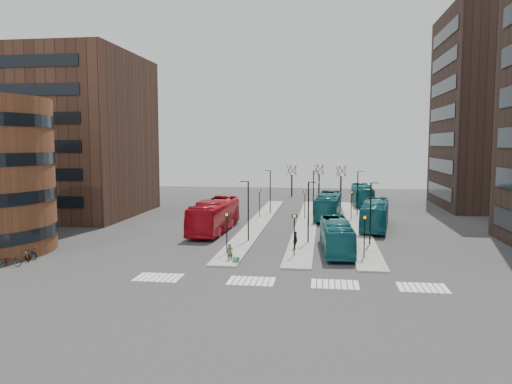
# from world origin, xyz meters

# --- Properties ---
(ground) EXTENTS (160.00, 160.00, 0.00)m
(ground) POSITION_xyz_m (0.00, 0.00, 0.00)
(ground) COLOR #2D2D30
(ground) RESTS_ON ground
(island_left) EXTENTS (2.50, 45.00, 0.15)m
(island_left) POSITION_xyz_m (-4.00, 30.00, 0.07)
(island_left) COLOR gray
(island_left) RESTS_ON ground
(island_mid) EXTENTS (2.50, 45.00, 0.15)m
(island_mid) POSITION_xyz_m (2.00, 30.00, 0.07)
(island_mid) COLOR gray
(island_mid) RESTS_ON ground
(island_right) EXTENTS (2.50, 45.00, 0.15)m
(island_right) POSITION_xyz_m (8.00, 30.00, 0.07)
(island_right) COLOR gray
(island_right) RESTS_ON ground
(suitcase) EXTENTS (0.56, 0.52, 0.57)m
(suitcase) POSITION_xyz_m (-3.04, 8.98, 0.29)
(suitcase) COLOR #1A4092
(suitcase) RESTS_ON ground
(red_bus) EXTENTS (3.48, 13.07, 3.61)m
(red_bus) POSITION_xyz_m (-8.11, 23.45, 1.81)
(red_bus) COLOR #B10D1A
(red_bus) RESTS_ON ground
(teal_bus_a) EXTENTS (3.13, 10.66, 2.93)m
(teal_bus_a) POSITION_xyz_m (5.29, 14.76, 1.47)
(teal_bus_a) COLOR #145C66
(teal_bus_a) RESTS_ON ground
(teal_bus_b) EXTENTS (3.71, 12.21, 3.35)m
(teal_bus_b) POSITION_xyz_m (4.64, 35.26, 1.68)
(teal_bus_b) COLOR #145E67
(teal_bus_b) RESTS_ON ground
(teal_bus_c) EXTENTS (4.42, 12.16, 3.31)m
(teal_bus_c) POSITION_xyz_m (10.00, 27.88, 1.65)
(teal_bus_c) COLOR #15616B
(teal_bus_c) RESTS_ON ground
(teal_bus_d) EXTENTS (2.91, 11.90, 3.31)m
(teal_bus_d) POSITION_xyz_m (10.10, 50.06, 1.65)
(teal_bus_d) COLOR #146364
(teal_bus_d) RESTS_ON ground
(traveller) EXTENTS (0.65, 0.58, 1.51)m
(traveller) POSITION_xyz_m (-3.67, 9.70, 0.75)
(traveller) COLOR #4F5030
(traveller) RESTS_ON ground
(commuter_a) EXTENTS (0.89, 0.71, 1.76)m
(commuter_a) POSITION_xyz_m (-8.08, 19.98, 0.88)
(commuter_a) COLOR black
(commuter_a) RESTS_ON ground
(commuter_b) EXTENTS (0.54, 1.08, 1.77)m
(commuter_b) POSITION_xyz_m (1.52, 14.88, 0.88)
(commuter_b) COLOR black
(commuter_b) RESTS_ON ground
(commuter_c) EXTENTS (0.69, 1.17, 1.79)m
(commuter_c) POSITION_xyz_m (4.80, 16.87, 0.89)
(commuter_c) COLOR black
(commuter_c) RESTS_ON ground
(bicycle_near) EXTENTS (1.85, 0.81, 0.94)m
(bicycle_near) POSITION_xyz_m (-21.00, 5.58, 0.47)
(bicycle_near) COLOR gray
(bicycle_near) RESTS_ON ground
(bicycle_mid) EXTENTS (1.80, 1.10, 1.05)m
(bicycle_mid) POSITION_xyz_m (-21.00, 7.35, 0.52)
(bicycle_mid) COLOR gray
(bicycle_mid) RESTS_ON ground
(bicycle_far) EXTENTS (2.02, 1.41, 1.01)m
(bicycle_far) POSITION_xyz_m (-21.00, 8.26, 0.50)
(bicycle_far) COLOR gray
(bicycle_far) RESTS_ON ground
(crosswalk_stripes) EXTENTS (22.35, 2.40, 0.01)m
(crosswalk_stripes) POSITION_xyz_m (1.75, 4.00, 0.01)
(crosswalk_stripes) COLOR silver
(crosswalk_stripes) RESTS_ON ground
(office_block) EXTENTS (25.00, 20.12, 22.00)m
(office_block) POSITION_xyz_m (-34.00, 33.98, 11.00)
(office_block) COLOR #492E22
(office_block) RESTS_ON ground
(tower_far) EXTENTS (20.12, 20.00, 30.00)m
(tower_far) POSITION_xyz_m (31.98, 50.00, 15.00)
(tower_far) COLOR #32231C
(tower_far) RESTS_ON ground
(sign_poles) EXTENTS (12.45, 22.12, 3.65)m
(sign_poles) POSITION_xyz_m (1.60, 23.00, 2.41)
(sign_poles) COLOR black
(sign_poles) RESTS_ON ground
(lamp_posts) EXTENTS (14.04, 20.24, 6.12)m
(lamp_posts) POSITION_xyz_m (2.64, 28.00, 3.58)
(lamp_posts) COLOR black
(lamp_posts) RESTS_ON ground
(bare_trees) EXTENTS (10.97, 8.14, 5.90)m
(bare_trees) POSITION_xyz_m (2.67, 62.67, 2.72)
(bare_trees) COLOR black
(bare_trees) RESTS_ON ground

